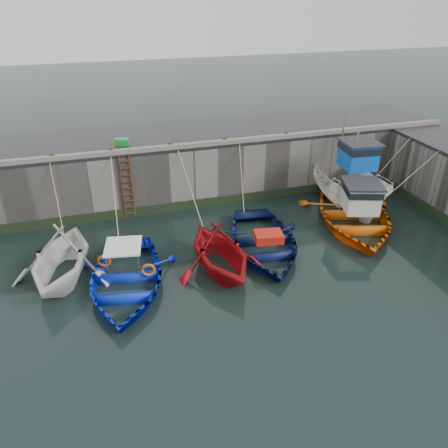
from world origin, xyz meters
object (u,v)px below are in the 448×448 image
object	(u,v)px
ladder	(127,188)
boat_far_white	(348,185)
fish_crate	(122,142)
bollard_b	(111,151)
boat_near_blacktrim	(219,269)
boat_far_orange	(354,215)
bollard_c	(171,145)
boat_near_blue	(126,287)
bollard_e	(286,135)
boat_near_navy	(263,249)
boat_near_white	(65,277)
bollard_a	(52,157)
bollard_d	(224,140)

from	to	relation	value
ladder	boat_far_white	bearing A→B (deg)	-8.79
fish_crate	bollard_b	world-z (taller)	fish_crate
boat_near_blacktrim	boat_far_white	size ratio (longest dim) A/B	0.63
boat_far_orange	bollard_c	distance (m)	9.10
boat_far_white	bollard_c	xyz separation A→B (m)	(-8.43, 1.98, 2.22)
bollard_c	boat_near_blue	bearing A→B (deg)	-117.02
boat_far_orange	bollard_e	bearing A→B (deg)	133.80
ladder	boat_far_white	distance (m)	10.77
boat_near_navy	boat_far_white	bearing A→B (deg)	35.18
boat_near_white	boat_far_orange	bearing A→B (deg)	16.81
boat_near_blacktrim	bollard_a	world-z (taller)	bollard_a
boat_near_navy	bollard_d	distance (m)	5.80
boat_near_white	boat_far_white	xyz separation A→B (m)	(13.59, 2.53, 1.08)
boat_near_blacktrim	bollard_d	size ratio (longest dim) A/B	15.50
boat_near_blacktrim	bollard_a	xyz separation A→B (m)	(-5.88, 5.71, 3.30)
bollard_c	bollard_e	size ratio (longest dim) A/B	1.00
fish_crate	bollard_c	xyz separation A→B (m)	(2.13, -1.12, -0.02)
boat_near_navy	boat_far_white	size ratio (longest dim) A/B	0.83
boat_near_white	boat_near_blacktrim	bearing A→B (deg)	2.42
boat_far_orange	bollard_a	world-z (taller)	boat_far_orange
bollard_a	bollard_c	size ratio (longest dim) A/B	1.00
bollard_b	bollard_e	xyz separation A→B (m)	(8.50, 0.00, 0.00)
boat_near_blue	bollard_b	distance (m)	6.67
boat_far_orange	boat_near_navy	bearing A→B (deg)	-152.21
boat_near_white	fish_crate	distance (m)	7.20
bollard_c	bollard_d	distance (m)	2.60
boat_near_white	boat_near_blacktrim	xyz separation A→B (m)	(5.83, -1.20, 0.00)
boat_near_blacktrim	bollard_d	xyz separation A→B (m)	(1.92, 5.71, 3.30)
boat_near_navy	boat_far_white	world-z (taller)	boat_far_white
boat_near_white	bollard_e	xyz separation A→B (m)	(10.95, 4.51, 3.30)
bollard_b	bollard_c	world-z (taller)	same
boat_near_white	bollard_c	size ratio (longest dim) A/B	16.50
bollard_c	bollard_e	world-z (taller)	same
boat_near_white	boat_near_blue	distance (m)	2.55
bollard_c	bollard_e	distance (m)	5.80
boat_near_blue	bollard_a	bearing A→B (deg)	121.28
boat_near_navy	bollard_b	bearing A→B (deg)	148.04
bollard_d	ladder	bearing A→B (deg)	-176.00
boat_near_blacktrim	bollard_d	distance (m)	6.87
bollard_b	bollard_a	bearing A→B (deg)	180.00
boat_far_orange	bollard_a	distance (m)	13.79
fish_crate	bollard_b	bearing A→B (deg)	-98.61
bollard_c	bollard_e	bearing A→B (deg)	0.00
boat_near_blue	boat_far_white	bearing A→B (deg)	28.59
bollard_a	bollard_c	bearing A→B (deg)	0.00
boat_near_blacktrim	boat_far_white	world-z (taller)	boat_far_white
boat_near_blacktrim	bollard_e	distance (m)	8.35
ladder	boat_near_white	distance (m)	5.36
ladder	bollard_d	xyz separation A→B (m)	(4.80, 0.34, 1.71)
boat_near_blacktrim	boat_far_orange	bearing A→B (deg)	7.13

